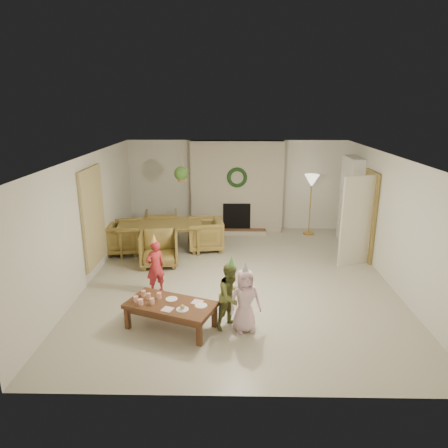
{
  "coord_description": "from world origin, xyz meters",
  "views": [
    {
      "loc": [
        -0.15,
        -7.69,
        3.48
      ],
      "look_at": [
        -0.3,
        0.4,
        1.05
      ],
      "focal_mm": 32.59,
      "sensor_mm": 36.0,
      "label": 1
    }
  ],
  "objects_px": {
    "dining_table": "(160,238)",
    "coffee_table_top": "(171,305)",
    "child_plaid": "(231,296)",
    "dining_chair_left": "(124,237)",
    "dining_chair_near": "(159,248)",
    "dining_chair_far": "(161,226)",
    "dining_chair_right": "(205,234)",
    "child_pink": "(245,301)",
    "child_red": "(155,267)"
  },
  "relations": [
    {
      "from": "dining_table",
      "to": "coffee_table_top",
      "type": "xyz_separation_m",
      "value": [
        0.76,
        -3.49,
        0.05
      ]
    },
    {
      "from": "coffee_table_top",
      "to": "child_plaid",
      "type": "xyz_separation_m",
      "value": [
        0.96,
        0.06,
        0.15
      ]
    },
    {
      "from": "coffee_table_top",
      "to": "dining_chair_left",
      "type": "bearing_deg",
      "value": 136.62
    },
    {
      "from": "dining_chair_near",
      "to": "child_plaid",
      "type": "xyz_separation_m",
      "value": [
        1.6,
        -2.57,
        0.16
      ]
    },
    {
      "from": "dining_chair_far",
      "to": "dining_chair_left",
      "type": "distance_m",
      "value": 1.23
    },
    {
      "from": "dining_table",
      "to": "dining_chair_right",
      "type": "bearing_deg",
      "value": -0.0
    },
    {
      "from": "dining_chair_left",
      "to": "child_plaid",
      "type": "relative_size",
      "value": 0.78
    },
    {
      "from": "dining_chair_left",
      "to": "child_pink",
      "type": "relative_size",
      "value": 0.82
    },
    {
      "from": "dining_chair_right",
      "to": "dining_chair_near",
      "type": "bearing_deg",
      "value": -51.34
    },
    {
      "from": "dining_chair_near",
      "to": "dining_chair_far",
      "type": "relative_size",
      "value": 1.0
    },
    {
      "from": "dining_chair_near",
      "to": "child_pink",
      "type": "bearing_deg",
      "value": -63.75
    },
    {
      "from": "dining_table",
      "to": "coffee_table_top",
      "type": "relative_size",
      "value": 1.42
    },
    {
      "from": "dining_table",
      "to": "child_red",
      "type": "xyz_separation_m",
      "value": [
        0.29,
        -2.22,
        0.17
      ]
    },
    {
      "from": "dining_chair_near",
      "to": "child_pink",
      "type": "relative_size",
      "value": 0.82
    },
    {
      "from": "dining_table",
      "to": "dining_chair_right",
      "type": "height_order",
      "value": "dining_chair_right"
    },
    {
      "from": "child_pink",
      "to": "child_plaid",
      "type": "bearing_deg",
      "value": 137.15
    },
    {
      "from": "coffee_table_top",
      "to": "dining_table",
      "type": "bearing_deg",
      "value": 123.21
    },
    {
      "from": "coffee_table_top",
      "to": "dining_chair_far",
      "type": "bearing_deg",
      "value": 122.35
    },
    {
      "from": "child_plaid",
      "to": "dining_table",
      "type": "bearing_deg",
      "value": 74.35
    },
    {
      "from": "dining_chair_far",
      "to": "dining_chair_left",
      "type": "relative_size",
      "value": 1.0
    },
    {
      "from": "dining_chair_near",
      "to": "child_plaid",
      "type": "relative_size",
      "value": 0.78
    },
    {
      "from": "dining_chair_near",
      "to": "child_plaid",
      "type": "distance_m",
      "value": 3.03
    },
    {
      "from": "child_red",
      "to": "child_pink",
      "type": "xyz_separation_m",
      "value": [
        1.65,
        -1.32,
        0.0
      ]
    },
    {
      "from": "dining_chair_near",
      "to": "child_red",
      "type": "relative_size",
      "value": 0.82
    },
    {
      "from": "dining_chair_right",
      "to": "child_plaid",
      "type": "distance_m",
      "value": 3.64
    },
    {
      "from": "dining_chair_near",
      "to": "coffee_table_top",
      "type": "distance_m",
      "value": 2.7
    },
    {
      "from": "dining_chair_far",
      "to": "child_plaid",
      "type": "height_order",
      "value": "child_plaid"
    },
    {
      "from": "dining_chair_left",
      "to": "dining_chair_right",
      "type": "distance_m",
      "value": 1.96
    },
    {
      "from": "dining_table",
      "to": "child_red",
      "type": "height_order",
      "value": "child_red"
    },
    {
      "from": "child_pink",
      "to": "coffee_table_top",
      "type": "bearing_deg",
      "value": 161.39
    },
    {
      "from": "dining_table",
      "to": "child_red",
      "type": "bearing_deg",
      "value": -90.5
    },
    {
      "from": "dining_table",
      "to": "dining_chair_left",
      "type": "relative_size",
      "value": 2.34
    },
    {
      "from": "child_plaid",
      "to": "dining_chair_right",
      "type": "bearing_deg",
      "value": 57.91
    },
    {
      "from": "dining_chair_far",
      "to": "dining_chair_left",
      "type": "height_order",
      "value": "same"
    },
    {
      "from": "dining_table",
      "to": "dining_chair_far",
      "type": "relative_size",
      "value": 2.34
    },
    {
      "from": "dining_chair_far",
      "to": "child_red",
      "type": "distance_m",
      "value": 3.11
    },
    {
      "from": "dining_chair_far",
      "to": "dining_chair_right",
      "type": "xyz_separation_m",
      "value": [
        1.2,
        -0.71,
        0.0
      ]
    },
    {
      "from": "dining_chair_far",
      "to": "dining_chair_left",
      "type": "xyz_separation_m",
      "value": [
        -0.74,
        -0.98,
        0.0
      ]
    },
    {
      "from": "dining_table",
      "to": "child_plaid",
      "type": "bearing_deg",
      "value": -71.24
    },
    {
      "from": "child_pink",
      "to": "dining_chair_near",
      "type": "bearing_deg",
      "value": 108.02
    },
    {
      "from": "dining_chair_left",
      "to": "child_pink",
      "type": "xyz_separation_m",
      "value": [
        2.79,
        -3.42,
        0.13
      ]
    },
    {
      "from": "dining_chair_far",
      "to": "child_plaid",
      "type": "relative_size",
      "value": 0.78
    },
    {
      "from": "child_red",
      "to": "dining_chair_far",
      "type": "bearing_deg",
      "value": -117.86
    },
    {
      "from": "dining_chair_left",
      "to": "child_red",
      "type": "height_order",
      "value": "child_red"
    },
    {
      "from": "dining_chair_near",
      "to": "dining_table",
      "type": "bearing_deg",
      "value": 90.0
    },
    {
      "from": "dining_chair_right",
      "to": "dining_chair_left",
      "type": "bearing_deg",
      "value": -90.0
    },
    {
      "from": "coffee_table_top",
      "to": "child_pink",
      "type": "bearing_deg",
      "value": 18.43
    },
    {
      "from": "dining_table",
      "to": "child_pink",
      "type": "xyz_separation_m",
      "value": [
        1.93,
        -3.54,
        0.17
      ]
    },
    {
      "from": "dining_table",
      "to": "dining_chair_near",
      "type": "height_order",
      "value": "dining_chair_near"
    },
    {
      "from": "dining_chair_near",
      "to": "dining_chair_left",
      "type": "distance_m",
      "value": 1.23
    }
  ]
}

